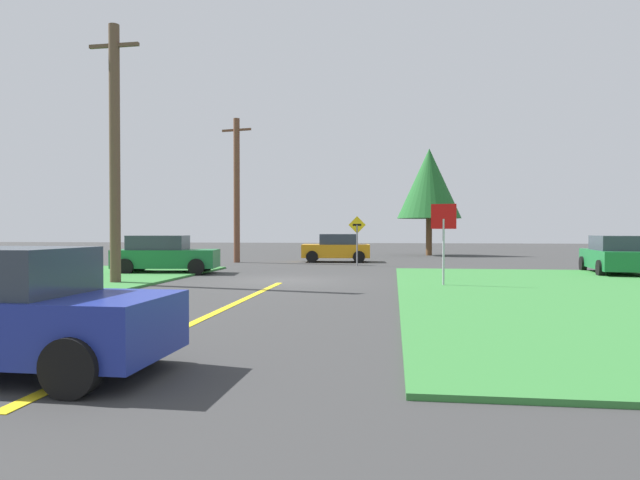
{
  "coord_description": "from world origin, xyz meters",
  "views": [
    {
      "loc": [
        3.93,
        -20.07,
        1.85
      ],
      "look_at": [
        0.63,
        4.99,
        1.4
      ],
      "focal_mm": 31.36,
      "sensor_mm": 36.0,
      "label": 1
    }
  ],
  "objects_px": {
    "car_approaching_junction": "(337,248)",
    "car_on_crossroad": "(616,255)",
    "oak_tree_left": "(429,184)",
    "utility_pole_mid": "(237,189)",
    "direction_sign": "(357,235)",
    "utility_pole_near": "(115,153)",
    "car_behind_on_main_road": "(7,311)",
    "parked_car_near_building": "(164,255)",
    "stop_sign": "(444,228)"
  },
  "relations": [
    {
      "from": "car_approaching_junction",
      "to": "car_on_crossroad",
      "type": "bearing_deg",
      "value": 142.92
    },
    {
      "from": "car_on_crossroad",
      "to": "oak_tree_left",
      "type": "relative_size",
      "value": 0.61
    },
    {
      "from": "car_on_crossroad",
      "to": "utility_pole_mid",
      "type": "xyz_separation_m",
      "value": [
        -17.98,
        6.57,
        3.38
      ]
    },
    {
      "from": "utility_pole_mid",
      "to": "direction_sign",
      "type": "distance_m",
      "value": 7.77
    },
    {
      "from": "utility_pole_near",
      "to": "utility_pole_mid",
      "type": "bearing_deg",
      "value": 87.72
    },
    {
      "from": "utility_pole_mid",
      "to": "direction_sign",
      "type": "height_order",
      "value": "utility_pole_mid"
    },
    {
      "from": "utility_pole_near",
      "to": "car_approaching_junction",
      "type": "bearing_deg",
      "value": 66.91
    },
    {
      "from": "car_approaching_junction",
      "to": "car_behind_on_main_road",
      "type": "bearing_deg",
      "value": 81.63
    },
    {
      "from": "parked_car_near_building",
      "to": "car_approaching_junction",
      "type": "bearing_deg",
      "value": 48.99
    },
    {
      "from": "utility_pole_mid",
      "to": "oak_tree_left",
      "type": "distance_m",
      "value": 15.6
    },
    {
      "from": "stop_sign",
      "to": "car_on_crossroad",
      "type": "bearing_deg",
      "value": -130.91
    },
    {
      "from": "utility_pole_mid",
      "to": "car_behind_on_main_road",
      "type": "bearing_deg",
      "value": -80.83
    },
    {
      "from": "car_behind_on_main_road",
      "to": "utility_pole_near",
      "type": "xyz_separation_m",
      "value": [
        -4.46,
        11.34,
        3.68
      ]
    },
    {
      "from": "stop_sign",
      "to": "car_behind_on_main_road",
      "type": "xyz_separation_m",
      "value": [
        -6.54,
        -11.76,
        -1.11
      ]
    },
    {
      "from": "direction_sign",
      "to": "oak_tree_left",
      "type": "xyz_separation_m",
      "value": [
        4.45,
        12.64,
        3.64
      ]
    },
    {
      "from": "stop_sign",
      "to": "utility_pole_mid",
      "type": "bearing_deg",
      "value": -40.24
    },
    {
      "from": "car_approaching_junction",
      "to": "utility_pole_near",
      "type": "relative_size",
      "value": 0.46
    },
    {
      "from": "car_behind_on_main_road",
      "to": "direction_sign",
      "type": "relative_size",
      "value": 1.59
    },
    {
      "from": "car_on_crossroad",
      "to": "utility_pole_near",
      "type": "height_order",
      "value": "utility_pole_near"
    },
    {
      "from": "car_approaching_junction",
      "to": "utility_pole_mid",
      "type": "relative_size",
      "value": 0.49
    },
    {
      "from": "parked_car_near_building",
      "to": "direction_sign",
      "type": "height_order",
      "value": "direction_sign"
    },
    {
      "from": "utility_pole_mid",
      "to": "oak_tree_left",
      "type": "relative_size",
      "value": 1.05
    },
    {
      "from": "stop_sign",
      "to": "utility_pole_near",
      "type": "height_order",
      "value": "utility_pole_near"
    },
    {
      "from": "car_on_crossroad",
      "to": "utility_pole_mid",
      "type": "relative_size",
      "value": 0.58
    },
    {
      "from": "car_on_crossroad",
      "to": "direction_sign",
      "type": "bearing_deg",
      "value": 74.18
    },
    {
      "from": "car_behind_on_main_road",
      "to": "utility_pole_mid",
      "type": "height_order",
      "value": "utility_pole_mid"
    },
    {
      "from": "direction_sign",
      "to": "car_approaching_junction",
      "type": "bearing_deg",
      "value": 112.58
    },
    {
      "from": "stop_sign",
      "to": "utility_pole_near",
      "type": "xyz_separation_m",
      "value": [
        -11.0,
        -0.41,
        2.57
      ]
    },
    {
      "from": "utility_pole_mid",
      "to": "car_on_crossroad",
      "type": "bearing_deg",
      "value": -20.08
    },
    {
      "from": "car_on_crossroad",
      "to": "oak_tree_left",
      "type": "distance_m",
      "value": 18.83
    },
    {
      "from": "stop_sign",
      "to": "car_behind_on_main_road",
      "type": "bearing_deg",
      "value": 71.03
    },
    {
      "from": "car_on_crossroad",
      "to": "car_approaching_junction",
      "type": "height_order",
      "value": "same"
    },
    {
      "from": "utility_pole_near",
      "to": "utility_pole_mid",
      "type": "xyz_separation_m",
      "value": [
        0.52,
        13.06,
        -0.29
      ]
    },
    {
      "from": "car_on_crossroad",
      "to": "parked_car_near_building",
      "type": "distance_m",
      "value": 18.84
    },
    {
      "from": "stop_sign",
      "to": "car_on_crossroad",
      "type": "height_order",
      "value": "stop_sign"
    },
    {
      "from": "car_approaching_junction",
      "to": "utility_pole_mid",
      "type": "distance_m",
      "value": 6.67
    },
    {
      "from": "car_approaching_junction",
      "to": "utility_pole_near",
      "type": "height_order",
      "value": "utility_pole_near"
    },
    {
      "from": "utility_pole_near",
      "to": "car_behind_on_main_road",
      "type": "bearing_deg",
      "value": -68.54
    },
    {
      "from": "car_behind_on_main_road",
      "to": "utility_pole_mid",
      "type": "distance_m",
      "value": 24.95
    },
    {
      "from": "car_approaching_junction",
      "to": "oak_tree_left",
      "type": "bearing_deg",
      "value": -127.06
    },
    {
      "from": "car_on_crossroad",
      "to": "parked_car_near_building",
      "type": "xyz_separation_m",
      "value": [
        -18.75,
        -1.8,
        -0.0
      ]
    },
    {
      "from": "car_approaching_junction",
      "to": "oak_tree_left",
      "type": "relative_size",
      "value": 0.52
    },
    {
      "from": "utility_pole_mid",
      "to": "oak_tree_left",
      "type": "bearing_deg",
      "value": 42.57
    },
    {
      "from": "parked_car_near_building",
      "to": "oak_tree_left",
      "type": "relative_size",
      "value": 0.57
    },
    {
      "from": "car_approaching_junction",
      "to": "utility_pole_mid",
      "type": "height_order",
      "value": "utility_pole_mid"
    },
    {
      "from": "car_behind_on_main_road",
      "to": "oak_tree_left",
      "type": "bearing_deg",
      "value": 79.06
    },
    {
      "from": "car_behind_on_main_road",
      "to": "car_approaching_junction",
      "type": "relative_size",
      "value": 1.01
    },
    {
      "from": "oak_tree_left",
      "to": "car_approaching_junction",
      "type": "bearing_deg",
      "value": -122.39
    },
    {
      "from": "direction_sign",
      "to": "car_on_crossroad",
      "type": "bearing_deg",
      "value": -22.14
    },
    {
      "from": "car_on_crossroad",
      "to": "stop_sign",
      "type": "bearing_deg",
      "value": 135.3
    }
  ]
}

